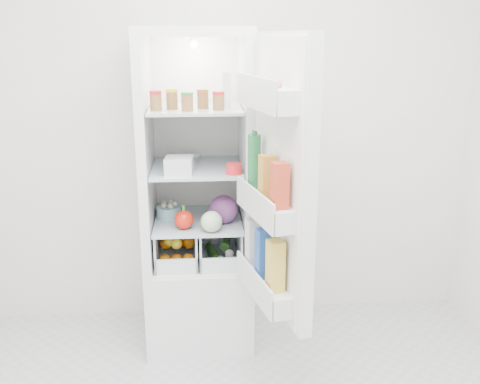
{
  "coord_description": "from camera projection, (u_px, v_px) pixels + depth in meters",
  "views": [
    {
      "loc": [
        -0.19,
        -1.71,
        1.76
      ],
      "look_at": [
        0.02,
        0.95,
        0.97
      ],
      "focal_mm": 40.0,
      "sensor_mm": 36.0,
      "label": 1
    }
  ],
  "objects": [
    {
      "name": "fridge_door",
      "position": [
        277.0,
        187.0,
        2.44
      ],
      "size": [
        0.29,
        0.6,
        1.3
      ],
      "rotation": [
        0.0,
        0.0,
        1.8
      ],
      "color": "silver",
      "rests_on": "refrigerator"
    },
    {
      "name": "refrigerator",
      "position": [
        198.0,
        229.0,
        3.14
      ],
      "size": [
        0.6,
        0.6,
        1.8
      ],
      "color": "silver",
      "rests_on": "ground"
    },
    {
      "name": "veg_pile",
      "position": [
        221.0,
        248.0,
        3.11
      ],
      "size": [
        0.16,
        0.3,
        0.1
      ],
      "color": "#1C4918",
      "rests_on": "refrigerator"
    },
    {
      "name": "condiment_jars",
      "position": [
        187.0,
        102.0,
        2.75
      ],
      "size": [
        0.38,
        0.16,
        0.08
      ],
      "color": "#B21919",
      "rests_on": "shelf_top"
    },
    {
      "name": "tin_red",
      "position": [
        234.0,
        169.0,
        2.8
      ],
      "size": [
        0.1,
        0.1,
        0.06
      ],
      "primitive_type": "cylinder",
      "rotation": [
        0.0,
        0.0,
        -0.22
      ],
      "color": "red",
      "rests_on": "shelf_mid"
    },
    {
      "name": "room_walls",
      "position": [
        256.0,
        89.0,
        1.7
      ],
      "size": [
        3.02,
        3.02,
        2.61
      ],
      "color": "silver",
      "rests_on": "ground"
    },
    {
      "name": "shelf_low",
      "position": [
        198.0,
        220.0,
        3.06
      ],
      "size": [
        0.49,
        0.53,
        0.01
      ],
      "primitive_type": "cube",
      "color": "#AABDC8",
      "rests_on": "refrigerator"
    },
    {
      "name": "mushroom_bowl",
      "position": [
        169.0,
        212.0,
        3.08
      ],
      "size": [
        0.19,
        0.19,
        0.07
      ],
      "primitive_type": "cylinder",
      "rotation": [
        0.0,
        0.0,
        0.4
      ],
      "color": "#8EC1D4",
      "rests_on": "shelf_low"
    },
    {
      "name": "foil_tray",
      "position": [
        186.0,
        158.0,
        3.07
      ],
      "size": [
        0.19,
        0.16,
        0.04
      ],
      "primitive_type": "cube",
      "rotation": [
        0.0,
        0.0,
        -0.29
      ],
      "color": "silver",
      "rests_on": "shelf_mid"
    },
    {
      "name": "crisper_right",
      "position": [
        220.0,
        241.0,
        3.1
      ],
      "size": [
        0.23,
        0.46,
        0.22
      ],
      "primitive_type": null,
      "color": "silver",
      "rests_on": "refrigerator"
    },
    {
      "name": "tub_white",
      "position": [
        179.0,
        166.0,
        2.79
      ],
      "size": [
        0.15,
        0.15,
        0.09
      ],
      "primitive_type": "cube",
      "rotation": [
        0.0,
        0.0,
        -0.07
      ],
      "color": "silver",
      "rests_on": "shelf_mid"
    },
    {
      "name": "crisper_left",
      "position": [
        177.0,
        242.0,
        3.08
      ],
      "size": [
        0.23,
        0.46,
        0.22
      ],
      "primitive_type": null,
      "color": "silver",
      "rests_on": "refrigerator"
    },
    {
      "name": "shelf_mid",
      "position": [
        197.0,
        168.0,
        2.97
      ],
      "size": [
        0.49,
        0.53,
        0.02
      ],
      "primitive_type": "cube",
      "color": "#AABDC8",
      "rests_on": "refrigerator"
    },
    {
      "name": "salad_bag",
      "position": [
        211.0,
        222.0,
        2.84
      ],
      "size": [
        0.11,
        0.11,
        0.11
      ],
      "primitive_type": "sphere",
      "color": "#B6DAA3",
      "rests_on": "shelf_low"
    },
    {
      "name": "bell_pepper",
      "position": [
        184.0,
        220.0,
        2.89
      ],
      "size": [
        0.1,
        0.1,
        0.1
      ],
      "primitive_type": "sphere",
      "color": "red",
      "rests_on": "shelf_low"
    },
    {
      "name": "shelf_top",
      "position": [
        195.0,
        108.0,
        2.88
      ],
      "size": [
        0.49,
        0.53,
        0.02
      ],
      "primitive_type": "cube",
      "color": "#AABDC8",
      "rests_on": "refrigerator"
    },
    {
      "name": "squeeze_bottle",
      "position": [
        226.0,
        90.0,
        2.82
      ],
      "size": [
        0.07,
        0.07,
        0.18
      ],
      "primitive_type": "cylinder",
      "rotation": [
        0.0,
        0.0,
        0.41
      ],
      "color": "white",
      "rests_on": "shelf_top"
    },
    {
      "name": "citrus_pile",
      "position": [
        177.0,
        249.0,
        3.04
      ],
      "size": [
        0.2,
        0.24,
        0.16
      ],
      "color": "orange",
      "rests_on": "refrigerator"
    },
    {
      "name": "red_cabbage",
      "position": [
        223.0,
        209.0,
        2.97
      ],
      "size": [
        0.16,
        0.16,
        0.16
      ],
      "primitive_type": "sphere",
      "color": "#5D205C",
      "rests_on": "shelf_low"
    }
  ]
}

